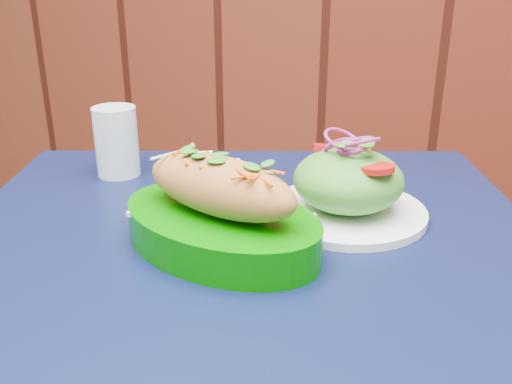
% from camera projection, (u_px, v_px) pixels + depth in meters
% --- Properties ---
extents(cafe_table, '(1.01, 1.01, 0.75)m').
position_uv_depth(cafe_table, '(247.00, 307.00, 0.76)').
color(cafe_table, black).
rests_on(cafe_table, ground).
extents(banh_mi_basket, '(0.32, 0.26, 0.13)m').
position_uv_depth(banh_mi_basket, '(221.00, 212.00, 0.71)').
color(banh_mi_basket, '#036A00').
rests_on(banh_mi_basket, cafe_table).
extents(salad_plate, '(0.23, 0.23, 0.12)m').
position_uv_depth(salad_plate, '(348.00, 186.00, 0.80)').
color(salad_plate, white).
rests_on(salad_plate, cafe_table).
extents(water_glass, '(0.07, 0.07, 0.12)m').
position_uv_depth(water_glass, '(117.00, 141.00, 0.96)').
color(water_glass, silver).
rests_on(water_glass, cafe_table).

